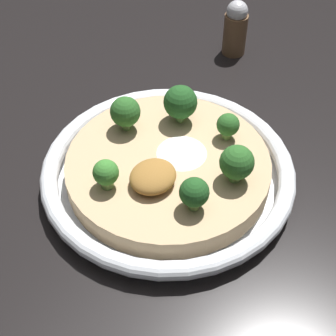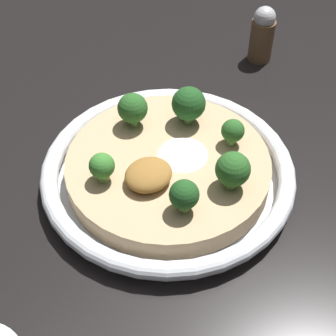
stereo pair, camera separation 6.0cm
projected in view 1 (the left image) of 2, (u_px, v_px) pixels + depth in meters
ground_plane at (168, 181)px, 0.62m from camera, size 6.00×6.00×0.00m
risotto_bowl at (168, 171)px, 0.61m from camera, size 0.30×0.30×0.04m
cheese_sprinkle at (182, 150)px, 0.60m from camera, size 0.06×0.06×0.01m
crispy_onion_garnish at (153, 177)px, 0.56m from camera, size 0.05×0.05×0.02m
broccoli_back_right at (180, 102)px, 0.62m from camera, size 0.04×0.04×0.05m
broccoli_right at (228, 125)px, 0.61m from camera, size 0.03×0.03×0.03m
broccoli_front_left at (194, 193)px, 0.53m from camera, size 0.03×0.03×0.04m
broccoli_back at (125, 112)px, 0.61m from camera, size 0.04×0.04×0.04m
broccoli_left at (106, 173)px, 0.55m from camera, size 0.03×0.03×0.04m
broccoli_front_right at (237, 163)px, 0.55m from camera, size 0.04×0.04×0.05m
pepper_shaker at (235, 28)px, 0.78m from camera, size 0.04×0.04×0.09m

